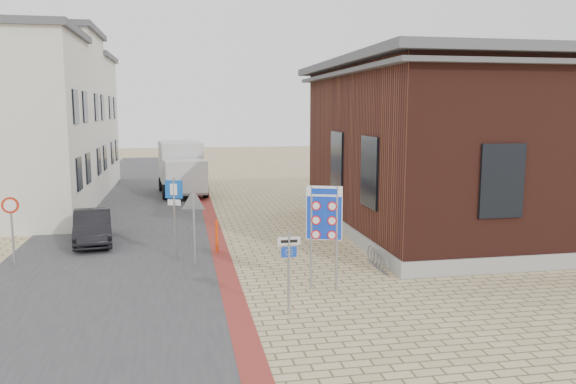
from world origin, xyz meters
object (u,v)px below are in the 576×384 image
object	(u,v)px
box_truck	(182,168)
bollard	(217,237)
sedan	(93,227)
essen_sign	(289,261)
border_sign	(324,215)
parking_sign	(174,203)

from	to	relation	value
box_truck	bollard	size ratio (longest dim) A/B	5.23
box_truck	sedan	bearing A→B (deg)	-110.80
essen_sign	border_sign	bearing A→B (deg)	52.23
sedan	essen_sign	xyz separation A→B (m)	(5.70, -8.50, 0.70)
sedan	essen_sign	distance (m)	10.26
sedan	border_sign	xyz separation A→B (m)	(7.00, -6.78, 1.45)
sedan	essen_sign	size ratio (longest dim) A/B	1.83
sedan	box_truck	xyz separation A→B (m)	(3.28, 11.74, 0.94)
essen_sign	parking_sign	bearing A→B (deg)	114.68
bollard	box_truck	bearing A→B (deg)	94.50
essen_sign	bollard	distance (m)	6.40
border_sign	essen_sign	bearing A→B (deg)	-106.76
sedan	border_sign	distance (m)	9.86
essen_sign	parking_sign	distance (m)	6.34
essen_sign	bollard	world-z (taller)	essen_sign
sedan	bollard	size ratio (longest dim) A/B	3.27
parking_sign	bollard	world-z (taller)	parking_sign
box_truck	essen_sign	bearing A→B (deg)	-88.37
border_sign	bollard	size ratio (longest dim) A/B	2.52
box_truck	essen_sign	world-z (taller)	box_truck
border_sign	bollard	distance (m)	5.41
sedan	box_truck	bearing A→B (deg)	66.57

